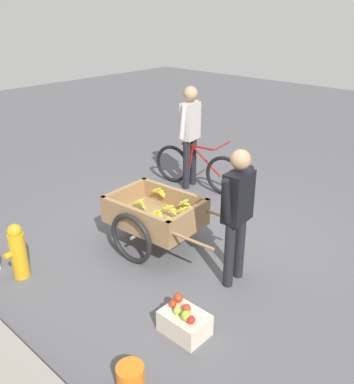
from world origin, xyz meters
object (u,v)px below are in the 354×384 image
(bicycle, at_px, (197,168))
(fire_hydrant, at_px, (18,251))
(cyclist_person, at_px, (190,128))
(vendor_person, at_px, (237,207))
(apple_crate, at_px, (184,322))
(fruit_cart, at_px, (156,217))
(plastic_bucket, at_px, (131,379))

(bicycle, height_order, fire_hydrant, bicycle)
(bicycle, distance_m, cyclist_person, 0.68)
(vendor_person, distance_m, apple_crate, 1.27)
(fruit_cart, bearing_deg, cyclist_person, -60.98)
(vendor_person, xyz_separation_m, cyclist_person, (2.12, -1.69, 0.10))
(vendor_person, relative_size, cyclist_person, 0.92)
(apple_crate, bearing_deg, bicycle, -51.93)
(fruit_cart, height_order, vendor_person, vendor_person)
(cyclist_person, xyz_separation_m, plastic_bucket, (-2.38, 3.46, -0.90))
(plastic_bucket, bearing_deg, fruit_cart, -50.22)
(cyclist_person, relative_size, fire_hydrant, 2.52)
(vendor_person, bearing_deg, fire_hydrant, 40.73)
(fruit_cart, bearing_deg, bicycle, -65.11)
(plastic_bucket, xyz_separation_m, apple_crate, (0.12, -0.78, 0.00))
(fruit_cart, distance_m, cyclist_person, 2.11)
(bicycle, relative_size, cyclist_person, 0.98)
(bicycle, bearing_deg, vendor_person, 138.94)
(cyclist_person, bearing_deg, plastic_bucket, 124.60)
(vendor_person, bearing_deg, plastic_bucket, 98.45)
(cyclist_person, height_order, fire_hydrant, cyclist_person)
(fruit_cart, height_order, bicycle, bicycle)
(cyclist_person, height_order, plastic_bucket, cyclist_person)
(vendor_person, xyz_separation_m, plastic_bucket, (-0.26, 1.76, -0.80))
(vendor_person, height_order, apple_crate, vendor_person)
(cyclist_person, bearing_deg, apple_crate, 130.24)
(bicycle, bearing_deg, fire_hydrant, 92.57)
(fruit_cart, height_order, apple_crate, fruit_cart)
(bicycle, xyz_separation_m, cyclist_person, (0.15, 0.02, 0.67))
(cyclist_person, bearing_deg, fruit_cart, 119.02)
(bicycle, bearing_deg, fruit_cart, 114.89)
(cyclist_person, relative_size, apple_crate, 3.84)
(fruit_cart, distance_m, apple_crate, 1.60)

